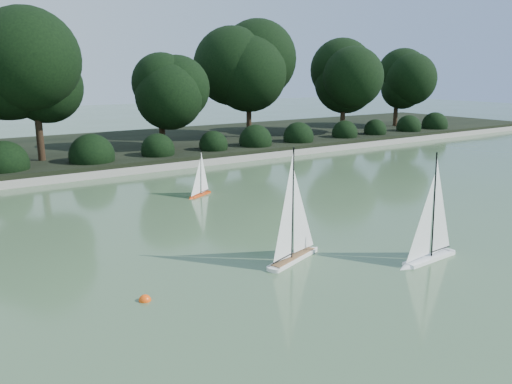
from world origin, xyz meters
TOP-DOWN VIEW (x-y plane):
  - ground at (0.00, 0.00)m, footprint 80.00×80.00m
  - pond_coping at (0.00, 9.00)m, footprint 40.00×0.35m
  - far_bank at (0.00, 13.00)m, footprint 40.00×8.00m
  - tree_line at (1.23, 11.44)m, footprint 26.31×3.93m
  - shrub_hedge at (0.00, 9.90)m, footprint 29.10×1.10m
  - sailboat_white_a at (0.28, -0.02)m, footprint 1.29×0.25m
  - sailboat_white_b at (-1.27, 1.18)m, footprint 1.34×0.64m
  - sailboat_orange at (-0.67, 5.58)m, footprint 0.80×0.49m
  - race_buoy at (-3.78, 1.09)m, footprint 0.16×0.16m

SIDE VIEW (x-z plane):
  - ground at x=0.00m, z-range 0.00..0.00m
  - race_buoy at x=-3.78m, z-range -0.08..0.08m
  - pond_coping at x=0.00m, z-range 0.00..0.18m
  - far_bank at x=0.00m, z-range 0.00..0.30m
  - sailboat_orange at x=-0.67m, z-range -0.40..0.76m
  - sailboat_white_a at x=0.28m, z-range -0.60..1.15m
  - sailboat_white_b at x=-1.27m, z-range -0.64..1.22m
  - shrub_hedge at x=0.00m, z-range -0.10..1.00m
  - tree_line at x=1.23m, z-range 0.45..4.83m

